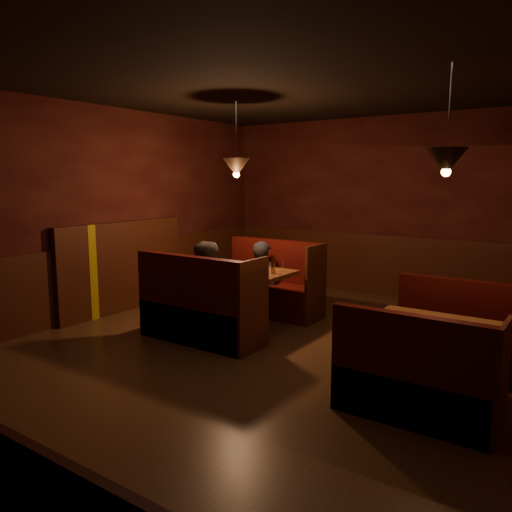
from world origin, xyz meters
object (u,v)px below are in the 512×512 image
Objects in this scene: main_table at (238,283)px; diner_b at (210,276)px; main_bench_far at (272,290)px; second_bench_near at (415,387)px; diner_a at (262,266)px; second_table at (436,340)px; second_bench_far at (457,341)px; main_bench_near at (199,314)px.

diner_b is at bearing -87.92° from main_table.
main_bench_far is 1.22× the size of second_bench_near.
main_table is at bearing -91.20° from main_bench_far.
second_bench_near is at bearing 149.44° from diner_a.
diner_a reaches higher than main_table.
second_bench_near reaches higher than second_table.
second_bench_near is (0.00, -1.36, 0.00)m from second_bench_far.
diner_a is (-2.76, 1.95, 0.42)m from second_bench_near.
main_bench_near is at bearing 169.12° from second_bench_near.
main_bench_far is 3.41m from second_bench_near.
second_table is 0.75× the size of diner_b.
main_bench_far is 3.02m from second_table.
main_bench_far is 2.79m from second_bench_far.
main_bench_far is 1.01× the size of diner_b.
diner_b is (-2.66, 0.04, 0.28)m from second_table.
second_table is (2.66, -1.42, 0.14)m from main_bench_far.
second_bench_near is at bearing -36.76° from diner_b.
main_bench_near is at bearing -162.63° from second_bench_far.
main_bench_near is at bearing -113.10° from diner_b.
diner_a is (-2.74, 1.27, 0.23)m from second_table.
second_bench_near is at bearing -87.80° from second_table.
second_bench_near is 2.82m from diner_b.
diner_b reaches higher than second_bench_near.
main_bench_far is 1.58m from main_bench_near.
main_bench_far and main_bench_near have the same top height.
diner_b is at bearing 88.65° from main_bench_near.
second_table is 0.81× the size of diner_a.
diner_a is (-0.07, -0.15, 0.37)m from main_bench_far.
main_bench_near is (0.00, -1.58, 0.00)m from main_bench_far.
main_bench_far reaches higher than second_bench_far.
diner_a reaches higher than second_bench_near.
main_bench_near is 1.48m from diner_a.
main_bench_near reaches higher than second_bench_near.
diner_b reaches higher than second_table.
second_bench_near is (0.03, -0.68, -0.19)m from second_table.
second_bench_near is (2.69, -0.52, -0.05)m from main_bench_near.
main_bench_near is 2.82m from second_bench_far.
diner_a is 0.92× the size of diner_b.
second_bench_near is 0.83× the size of diner_b.
second_bench_far is 2.85m from diner_a.
second_bench_far is (0.03, 0.68, -0.19)m from second_table.
main_bench_far is at bearing -110.83° from diner_a.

